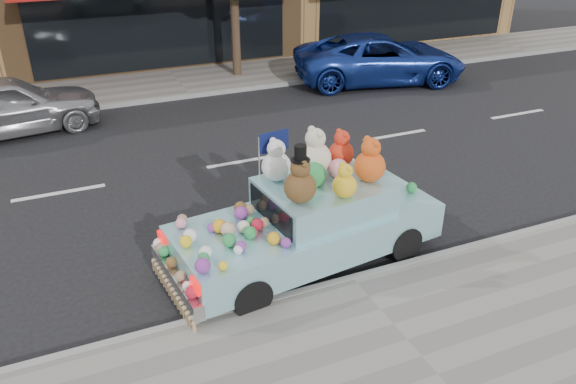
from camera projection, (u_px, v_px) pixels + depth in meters
ground at (245, 161)px, 12.78m from camera, size 120.00×120.00×0.00m
near_sidewalk at (407, 343)px, 7.46m from camera, size 60.00×3.00×0.12m
far_sidewalk at (178, 83)px, 18.05m from camera, size 60.00×3.00×0.12m
near_kerb at (352, 280)px, 8.68m from camera, size 60.00×0.12×0.13m
far_kerb at (190, 96)px, 16.83m from camera, size 60.00×0.12×0.13m
car_silver at (6, 106)px, 13.92m from camera, size 4.62×2.38×1.50m
car_blue at (380, 59)px, 18.01m from camera, size 5.88×3.68×1.52m
art_car at (308, 217)px, 8.95m from camera, size 4.66×2.26×2.24m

